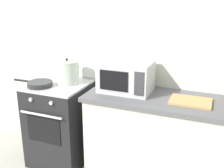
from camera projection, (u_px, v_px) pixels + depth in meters
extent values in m
cube|color=silver|center=(127.00, 52.00, 2.90)|extent=(4.40, 0.10, 2.50)
cube|color=beige|center=(172.00, 146.00, 2.63)|extent=(1.64, 0.56, 0.88)
cube|color=#59595E|center=(176.00, 102.00, 2.48)|extent=(1.70, 0.60, 0.04)
cube|color=black|center=(60.00, 124.00, 3.05)|extent=(0.60, 0.60, 0.90)
cube|color=#B7B7BC|center=(58.00, 85.00, 2.91)|extent=(0.60, 0.60, 0.02)
cube|color=black|center=(44.00, 130.00, 2.76)|extent=(0.39, 0.01, 0.28)
cylinder|color=silver|center=(41.00, 115.00, 2.68)|extent=(0.48, 0.02, 0.02)
cylinder|color=silver|center=(31.00, 100.00, 2.70)|extent=(0.04, 0.02, 0.04)
cylinder|color=silver|center=(51.00, 103.00, 2.61)|extent=(0.04, 0.02, 0.04)
cylinder|color=silver|center=(67.00, 73.00, 2.90)|extent=(0.24, 0.24, 0.24)
cylinder|color=silver|center=(67.00, 61.00, 2.86)|extent=(0.25, 0.25, 0.01)
sphere|color=black|center=(67.00, 59.00, 2.86)|extent=(0.03, 0.03, 0.03)
cylinder|color=silver|center=(56.00, 64.00, 2.93)|extent=(0.05, 0.01, 0.01)
cylinder|color=silver|center=(79.00, 66.00, 2.83)|extent=(0.05, 0.01, 0.01)
cylinder|color=#28282B|center=(40.00, 84.00, 2.84)|extent=(0.26, 0.26, 0.05)
cylinder|color=black|center=(22.00, 81.00, 2.92)|extent=(0.20, 0.02, 0.02)
cube|color=silver|center=(126.00, 76.00, 2.66)|extent=(0.50, 0.36, 0.30)
cube|color=black|center=(114.00, 81.00, 2.52)|extent=(0.28, 0.01, 0.19)
cube|color=#38383D|center=(139.00, 84.00, 2.44)|extent=(0.09, 0.01, 0.22)
cube|color=tan|center=(191.00, 101.00, 2.41)|extent=(0.36, 0.26, 0.02)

